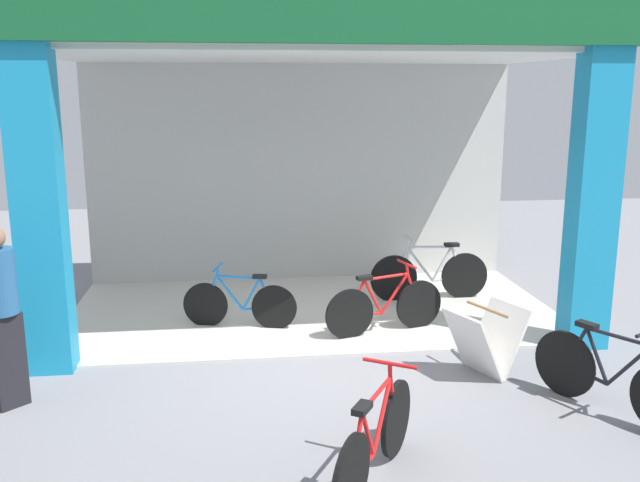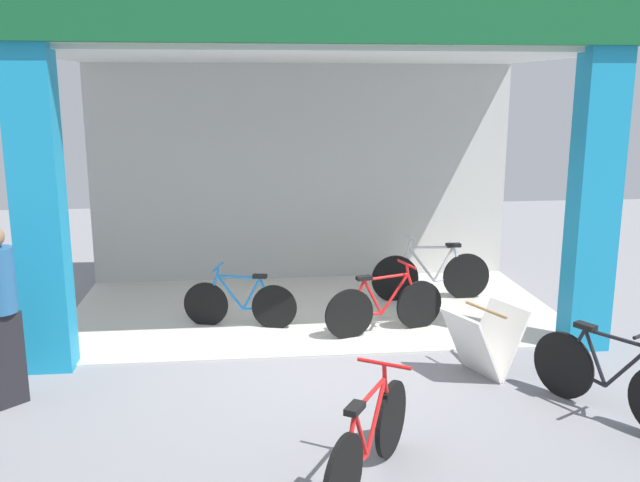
% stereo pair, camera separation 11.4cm
% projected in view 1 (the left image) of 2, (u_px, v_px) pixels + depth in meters
% --- Properties ---
extents(ground_plane, '(20.94, 20.94, 0.00)m').
position_uv_depth(ground_plane, '(329.00, 356.00, 7.70)').
color(ground_plane, gray).
rests_on(ground_plane, ground).
extents(shop_facade, '(6.67, 3.68, 4.17)m').
position_uv_depth(shop_facade, '(312.00, 144.00, 8.93)').
color(shop_facade, beige).
rests_on(shop_facade, ground).
extents(bicycle_inside_0, '(1.71, 0.47, 0.94)m').
position_uv_depth(bicycle_inside_0, '(430.00, 275.00, 9.71)').
color(bicycle_inside_0, black).
rests_on(bicycle_inside_0, ground).
extents(bicycle_inside_1, '(1.42, 0.45, 0.80)m').
position_uv_depth(bicycle_inside_1, '(240.00, 304.00, 8.57)').
color(bicycle_inside_1, black).
rests_on(bicycle_inside_1, ground).
extents(bicycle_inside_2, '(1.53, 0.53, 0.87)m').
position_uv_depth(bicycle_inside_2, '(385.00, 306.00, 8.36)').
color(bicycle_inside_2, black).
rests_on(bicycle_inside_2, ground).
extents(bicycle_parked_0, '(0.88, 1.39, 0.88)m').
position_uv_depth(bicycle_parked_0, '(375.00, 442.00, 5.13)').
color(bicycle_parked_0, black).
rests_on(bicycle_parked_0, ground).
extents(bicycle_parked_1, '(0.84, 1.48, 0.92)m').
position_uv_depth(bicycle_parked_1, '(612.00, 377.00, 6.26)').
color(bicycle_parked_1, black).
rests_on(bicycle_parked_1, ground).
extents(sandwich_board_sign, '(0.90, 0.83, 0.73)m').
position_uv_depth(sandwich_board_sign, '(485.00, 341.00, 7.17)').
color(sandwich_board_sign, silver).
rests_on(sandwich_board_sign, ground).
extents(pedestrian_1, '(0.52, 0.52, 1.73)m').
position_uv_depth(pedestrian_1, '(0.00, 316.00, 6.32)').
color(pedestrian_1, black).
rests_on(pedestrian_1, ground).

